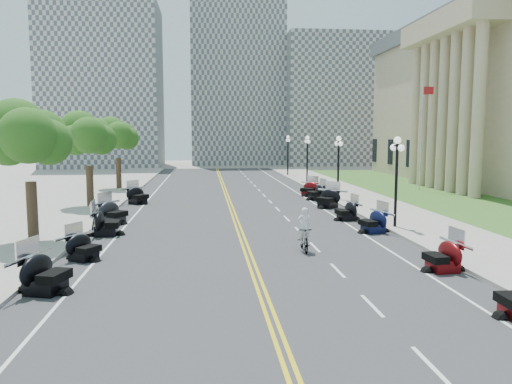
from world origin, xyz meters
name	(u,v)px	position (x,y,z in m)	size (l,w,h in m)	color
ground	(246,249)	(0.00, 0.00, 0.00)	(160.00, 160.00, 0.00)	gray
road	(234,214)	(0.00, 10.00, 0.00)	(16.00, 90.00, 0.01)	#333335
centerline_yellow_a	(232,214)	(-0.12, 10.00, 0.01)	(0.12, 90.00, 0.00)	yellow
centerline_yellow_b	(235,214)	(0.12, 10.00, 0.01)	(0.12, 90.00, 0.00)	yellow
edge_line_north	(329,213)	(6.40, 10.00, 0.01)	(0.12, 90.00, 0.00)	white
edge_line_south	(134,216)	(-6.40, 10.00, 0.01)	(0.12, 90.00, 0.00)	white
lane_dash_3	(431,365)	(3.20, -12.00, 0.01)	(0.12, 2.00, 0.00)	white
lane_dash_4	(372,306)	(3.20, -8.00, 0.01)	(0.12, 2.00, 0.00)	white
lane_dash_5	(338,270)	(3.20, -4.00, 0.01)	(0.12, 2.00, 0.00)	white
lane_dash_6	(315,247)	(3.20, 0.00, 0.01)	(0.12, 2.00, 0.00)	white
lane_dash_7	(299,231)	(3.20, 4.00, 0.01)	(0.12, 2.00, 0.00)	white
lane_dash_8	(287,218)	(3.20, 8.00, 0.01)	(0.12, 2.00, 0.00)	white
lane_dash_9	(277,209)	(3.20, 12.00, 0.01)	(0.12, 2.00, 0.00)	white
lane_dash_10	(270,201)	(3.20, 16.00, 0.01)	(0.12, 2.00, 0.00)	white
lane_dash_11	(264,195)	(3.20, 20.00, 0.01)	(0.12, 2.00, 0.00)	white
lane_dash_12	(259,190)	(3.20, 24.00, 0.01)	(0.12, 2.00, 0.00)	white
lane_dash_13	(255,186)	(3.20, 28.00, 0.01)	(0.12, 2.00, 0.00)	white
lane_dash_14	(251,182)	(3.20, 32.00, 0.01)	(0.12, 2.00, 0.00)	white
lane_dash_15	(248,179)	(3.20, 36.00, 0.01)	(0.12, 2.00, 0.00)	white
lane_dash_16	(245,176)	(3.20, 40.00, 0.01)	(0.12, 2.00, 0.00)	white
lane_dash_17	(243,174)	(3.20, 44.00, 0.01)	(0.12, 2.00, 0.00)	white
lane_dash_18	(241,172)	(3.20, 48.00, 0.01)	(0.12, 2.00, 0.00)	white
lane_dash_19	(239,170)	(3.20, 52.00, 0.01)	(0.12, 2.00, 0.00)	white
sidewalk_north	(388,211)	(10.50, 10.00, 0.07)	(5.00, 90.00, 0.15)	#9E9991
sidewalk_south	(68,216)	(-10.50, 10.00, 0.07)	(5.00, 90.00, 0.15)	#9E9991
lawn	(434,196)	(17.50, 18.00, 0.05)	(9.00, 60.00, 0.10)	#356023
distant_block_a	(104,86)	(-18.00, 62.00, 13.00)	(18.00, 14.00, 26.00)	gray
distant_block_b	(237,79)	(4.00, 68.00, 15.00)	(16.00, 12.00, 30.00)	gray
distant_block_c	(340,102)	(22.00, 65.00, 11.00)	(20.00, 14.00, 22.00)	gray
street_lamp_2	(396,182)	(8.60, 4.00, 2.60)	(0.50, 1.20, 4.90)	black
street_lamp_3	(338,168)	(8.60, 16.00, 2.60)	(0.50, 1.20, 4.90)	black
street_lamp_4	(307,160)	(8.60, 28.00, 2.60)	(0.50, 1.20, 4.90)	black
street_lamp_5	(288,155)	(8.60, 40.00, 2.60)	(0.50, 1.20, 4.90)	black
flagpole	(421,137)	(18.00, 22.00, 5.00)	(1.10, 0.20, 10.00)	silver
tree_2	(29,144)	(-10.00, 2.00, 4.75)	(4.80, 4.80, 9.20)	#235619
tree_3	(88,141)	(-10.00, 14.00, 4.75)	(4.80, 4.80, 9.20)	#235619
tree_4	(118,140)	(-10.00, 26.00, 4.75)	(4.80, 4.80, 9.20)	#235619
motorcycle_n_4	(443,254)	(7.17, -4.50, 0.67)	(1.91, 1.91, 1.34)	#590A0C
motorcycle_n_6	(373,220)	(7.05, 3.12, 0.68)	(1.95, 1.95, 1.36)	black
motorcycle_n_7	(347,210)	(6.73, 7.03, 0.65)	(1.85, 1.85, 1.29)	black
motorcycle_n_8	(328,197)	(6.86, 12.28, 0.76)	(2.16, 2.16, 1.51)	black
motorcycle_n_9	(316,191)	(7.02, 16.59, 0.69)	(1.97, 1.97, 1.38)	black
motorcycle_n_10	(309,188)	(6.99, 19.25, 0.68)	(1.96, 1.96, 1.37)	#590A0C
motorcycle_s_4	(45,271)	(-7.11, -5.68, 0.73)	(2.10, 2.10, 1.47)	black
motorcycle_s_5	(83,246)	(-6.90, -1.38, 0.62)	(1.78, 1.78, 1.24)	black
motorcycle_s_6	(106,221)	(-6.97, 3.79, 0.75)	(2.14, 2.14, 1.50)	black
motorcycle_s_7	(113,211)	(-7.24, 7.31, 0.74)	(2.12, 2.12, 1.48)	black
motorcycle_s_9	(138,194)	(-6.91, 15.75, 0.72)	(2.05, 2.05, 1.43)	black
bicycle	(304,239)	(2.53, -0.74, 0.57)	(0.53, 1.89, 1.14)	#A51414
cyclist_rider	(304,208)	(2.53, -0.74, 1.96)	(0.60, 0.39, 1.65)	white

